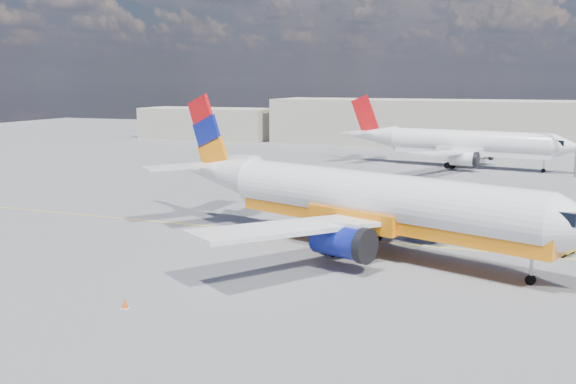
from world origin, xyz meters
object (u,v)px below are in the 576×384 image
(main_jet, at_px, (364,200))
(second_jet, at_px, (462,144))
(gse_tug, at_px, (550,239))
(traffic_cone, at_px, (125,304))

(main_jet, distance_m, second_jet, 46.16)
(main_jet, relative_size, second_jet, 1.09)
(second_jet, xyz_separation_m, gse_tug, (10.29, -42.08, -2.22))
(gse_tug, distance_m, traffic_cone, 28.01)
(second_jet, bearing_deg, main_jet, -82.99)
(second_jet, xyz_separation_m, traffic_cone, (-9.99, -61.40, -2.89))
(second_jet, relative_size, traffic_cone, 59.57)
(second_jet, height_order, gse_tug, second_jet)
(main_jet, xyz_separation_m, traffic_cone, (-8.46, -15.26, -3.21))
(traffic_cone, bearing_deg, second_jet, 80.76)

